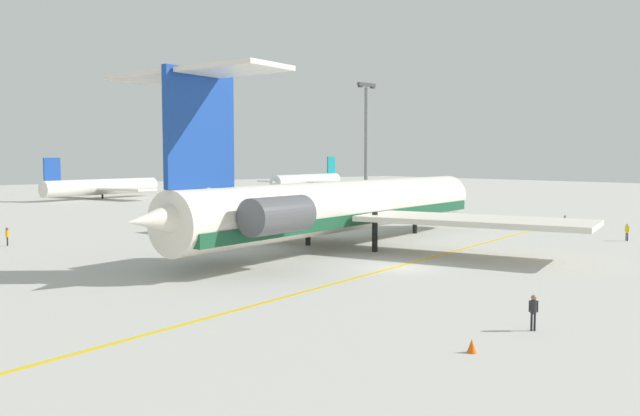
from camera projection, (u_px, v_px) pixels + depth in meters
The scene contains 13 objects.
ground at pixel (400, 268), 46.00m from camera, with size 347.40×347.40×0.00m, color #B7B5AD.
main_jetliner at pixel (341, 206), 55.83m from camera, with size 45.71×40.90×13.50m.
airliner_mid_right at pixel (105, 187), 125.55m from camera, with size 26.05×26.06×7.90m.
airliner_far_right at pixel (306, 181), 156.42m from camera, with size 27.12×27.18×8.28m.
ground_crew_near_nose at pixel (627, 230), 60.96m from camera, with size 0.26×0.42×1.64m.
ground_crew_near_tail at pixel (533, 308), 29.08m from camera, with size 0.30×0.33×1.64m.
ground_crew_portside at pixel (7, 234), 57.45m from camera, with size 0.26×0.38×1.64m.
ground_crew_starboard at pixel (565, 221), 69.52m from camera, with size 0.43×0.27×1.68m.
safety_cone_nose at pixel (355, 217), 83.29m from camera, with size 0.40×0.40×0.55m, color #EA590F.
safety_cone_wingtip at pixel (472, 346), 25.84m from camera, with size 0.40×0.40×0.55m, color #EA590F.
safety_cone_tail at pixel (345, 214), 87.49m from camera, with size 0.40×0.40×0.55m, color #EA590F.
taxiway_centreline at pixel (427, 259), 50.18m from camera, with size 75.95×0.36×0.01m, color gold.
light_mast at pixel (366, 136), 116.36m from camera, with size 4.00×0.70×21.22m.
Camera 1 is at (-33.37, -31.51, 7.73)m, focal length 36.40 mm.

